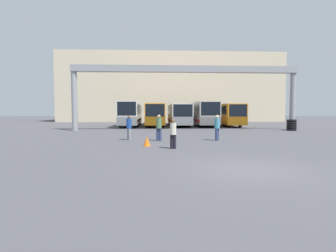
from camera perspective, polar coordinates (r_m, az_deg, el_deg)
name	(u,v)px	position (r m, az deg, el deg)	size (l,w,h in m)	color
ground_plane	(249,169)	(10.02, 17.12, -9.03)	(200.00, 200.00, 0.00)	#47474C
building_backdrop	(171,89)	(56.22, 0.59, 8.03)	(44.17, 12.00, 13.49)	beige
overhead_gantry	(186,77)	(29.02, 3.91, 10.56)	(24.58, 0.80, 7.00)	gray
bus_slot_0	(131,112)	(37.02, -8.09, 2.95)	(2.46, 11.01, 3.32)	silver
bus_slot_1	(155,113)	(37.43, -2.86, 2.76)	(2.55, 12.14, 3.05)	orange
bus_slot_2	(179,114)	(37.33, 2.33, 2.73)	(2.59, 11.64, 3.01)	silver
bus_slot_3	(203,112)	(37.27, 7.57, 2.96)	(2.61, 10.59, 3.31)	beige
bus_slot_4	(226,113)	(38.34, 12.45, 2.68)	(2.47, 11.24, 3.02)	orange
pedestrian_far_center	(217,127)	(18.98, 10.64, -0.22)	(0.38, 0.38, 1.82)	navy
pedestrian_near_center	(159,127)	(18.52, -1.99, -0.20)	(0.38, 0.38, 1.85)	navy
pedestrian_near_left	(173,133)	(14.61, 1.12, -1.54)	(0.35, 0.35, 1.66)	black
pedestrian_mid_left	(129,127)	(19.13, -8.50, -0.24)	(0.37, 0.37, 1.78)	gray
traffic_cone	(147,141)	(15.81, -4.61, -3.33)	(0.43, 0.43, 0.58)	orange
tire_stack	(292,125)	(31.16, 25.30, 0.20)	(1.04, 1.04, 1.20)	black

